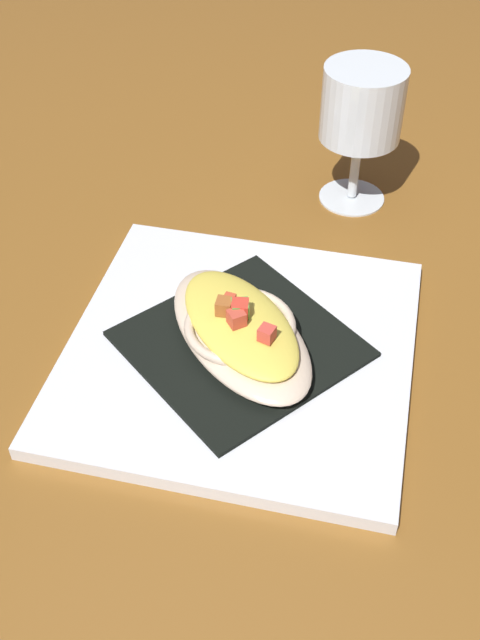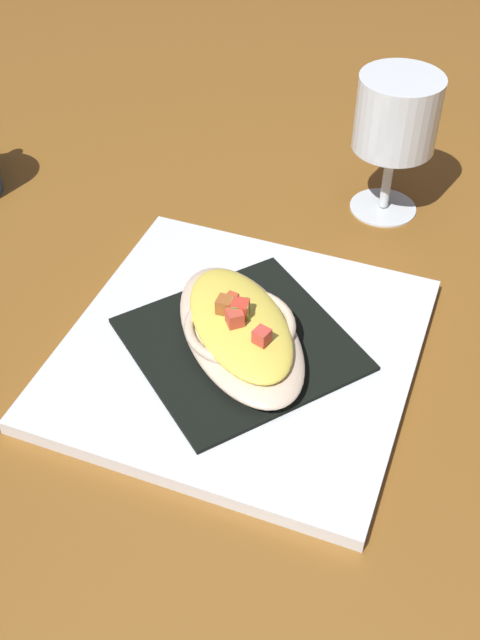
# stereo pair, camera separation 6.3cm
# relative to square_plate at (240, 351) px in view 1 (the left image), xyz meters

# --- Properties ---
(ground_plane) EXTENTS (2.60, 2.60, 0.00)m
(ground_plane) POSITION_rel_square_plate_xyz_m (0.00, 0.00, -0.01)
(ground_plane) COLOR brown
(square_plate) EXTENTS (0.30, 0.30, 0.01)m
(square_plate) POSITION_rel_square_plate_xyz_m (0.00, 0.00, 0.00)
(square_plate) COLOR white
(square_plate) RESTS_ON ground_plane
(folded_napkin) EXTENTS (0.24, 0.24, 0.00)m
(folded_napkin) POSITION_rel_square_plate_xyz_m (0.00, 0.00, 0.01)
(folded_napkin) COLOR black
(folded_napkin) RESTS_ON square_plate
(gratin_dish) EXTENTS (0.19, 0.19, 0.05)m
(gratin_dish) POSITION_rel_square_plate_xyz_m (0.00, -0.00, 0.03)
(gratin_dish) COLOR beige
(gratin_dish) RESTS_ON folded_napkin
(stemmed_glass) EXTENTS (0.08, 0.08, 0.15)m
(stemmed_glass) POSITION_rel_square_plate_xyz_m (-0.26, 0.05, 0.10)
(stemmed_glass) COLOR white
(stemmed_glass) RESTS_ON ground_plane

